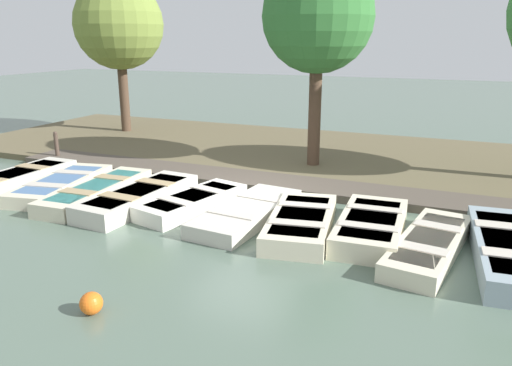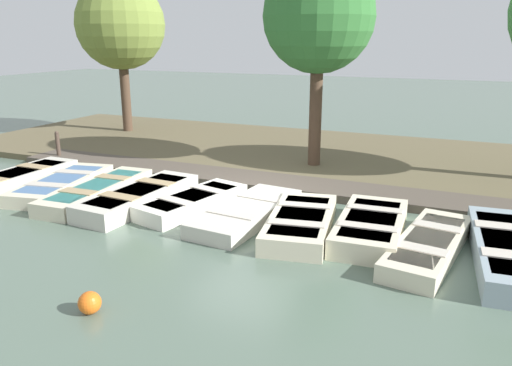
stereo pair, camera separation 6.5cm
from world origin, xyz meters
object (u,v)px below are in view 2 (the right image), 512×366
(mooring_post_near, at_px, (58,146))
(rowboat_2, at_px, (97,191))
(buoy, at_px, (90,303))
(rowboat_0, at_px, (14,179))
(rowboat_4, at_px, (193,202))
(rowboat_5, at_px, (247,212))
(rowboat_1, at_px, (62,184))
(park_tree_left, at_px, (319,18))
(rowboat_7, at_px, (371,226))
(park_tree_far_left, at_px, (121,25))
(rowboat_9, at_px, (506,250))
(rowboat_6, at_px, (301,222))
(rowboat_3, at_px, (139,197))
(rowboat_8, at_px, (429,245))

(mooring_post_near, bearing_deg, rowboat_2, 55.43)
(rowboat_2, bearing_deg, buoy, 36.22)
(rowboat_2, bearing_deg, rowboat_0, -90.15)
(rowboat_4, xyz_separation_m, rowboat_5, (0.11, 1.42, -0.02))
(rowboat_1, xyz_separation_m, park_tree_left, (-4.48, 5.38, 4.14))
(rowboat_5, distance_m, mooring_post_near, 8.05)
(rowboat_7, height_order, park_tree_far_left, park_tree_far_left)
(rowboat_9, bearing_deg, rowboat_1, -95.68)
(rowboat_6, relative_size, park_tree_left, 0.52)
(rowboat_0, bearing_deg, rowboat_3, 91.49)
(rowboat_5, bearing_deg, mooring_post_near, -102.26)
(rowboat_2, height_order, rowboat_3, rowboat_3)
(rowboat_4, xyz_separation_m, park_tree_far_left, (-6.82, -6.97, 4.05))
(rowboat_6, relative_size, rowboat_8, 0.92)
(rowboat_3, relative_size, rowboat_6, 1.12)
(rowboat_5, xyz_separation_m, rowboat_9, (0.15, 5.06, 0.05))
(rowboat_5, height_order, rowboat_9, rowboat_9)
(park_tree_far_left, bearing_deg, park_tree_left, 74.26)
(rowboat_2, relative_size, rowboat_8, 1.06)
(rowboat_2, relative_size, rowboat_9, 0.97)
(rowboat_2, relative_size, rowboat_4, 1.19)
(rowboat_3, bearing_deg, rowboat_1, -90.50)
(rowboat_8, bearing_deg, rowboat_4, -86.20)
(rowboat_7, relative_size, rowboat_8, 0.87)
(rowboat_3, distance_m, rowboat_7, 5.37)
(rowboat_2, bearing_deg, rowboat_1, -99.36)
(rowboat_4, bearing_deg, rowboat_6, 97.00)
(rowboat_5, height_order, mooring_post_near, mooring_post_near)
(rowboat_5, height_order, rowboat_6, rowboat_6)
(rowboat_7, relative_size, park_tree_far_left, 0.49)
(rowboat_4, xyz_separation_m, park_tree_left, (-4.42, 1.54, 4.13))
(rowboat_1, relative_size, rowboat_8, 1.03)
(park_tree_far_left, height_order, park_tree_left, park_tree_far_left)
(rowboat_5, relative_size, park_tree_far_left, 0.56)
(park_tree_far_left, bearing_deg, rowboat_7, 58.20)
(rowboat_2, xyz_separation_m, park_tree_left, (-4.62, 4.12, 4.13))
(rowboat_7, height_order, mooring_post_near, mooring_post_near)
(rowboat_5, relative_size, rowboat_9, 0.91)
(rowboat_9, distance_m, park_tree_far_left, 15.71)
(mooring_post_near, relative_size, buoy, 2.95)
(rowboat_4, bearing_deg, park_tree_left, 174.46)
(buoy, height_order, park_tree_far_left, park_tree_far_left)
(rowboat_0, relative_size, buoy, 10.82)
(rowboat_4, relative_size, buoy, 8.95)
(rowboat_0, xyz_separation_m, rowboat_4, (-0.32, 5.21, -0.03))
(rowboat_3, bearing_deg, park_tree_left, 152.71)
(park_tree_left, bearing_deg, rowboat_0, -54.90)
(rowboat_9, bearing_deg, rowboat_8, -85.66)
(rowboat_3, xyz_separation_m, rowboat_4, (-0.25, 1.30, -0.03))
(rowboat_9, xyz_separation_m, park_tree_left, (-4.68, -4.94, 4.10))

